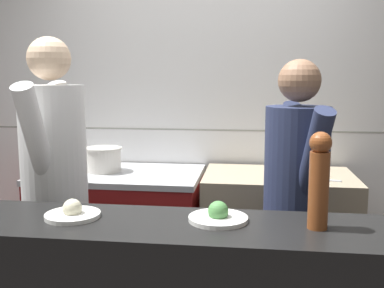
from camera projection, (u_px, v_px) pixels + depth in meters
name	position (u px, v px, depth m)	size (l,w,h in m)	color
wall_back_tiled	(208.00, 110.00, 3.46)	(8.00, 0.06, 2.60)	white
oven_range	(120.00, 231.00, 3.27)	(1.17, 0.71, 0.88)	maroon
prep_counter	(277.00, 238.00, 3.12)	(1.02, 0.65, 0.90)	gray
stock_pot	(104.00, 159.00, 3.21)	(0.26, 0.26, 0.17)	beige
mixing_bowl_steel	(294.00, 165.00, 3.11)	(0.28, 0.28, 0.11)	#B7BABF
chefs_knife	(304.00, 178.00, 2.93)	(0.39, 0.14, 0.02)	#B7BABF
plated_dish_appetiser	(73.00, 213.00, 1.84)	(0.23, 0.23, 0.08)	white
plated_dish_dessert	(218.00, 216.00, 1.80)	(0.24, 0.24, 0.08)	white
pepper_mill	(319.00, 179.00, 1.68)	(0.08, 0.08, 0.37)	brown
chef_head_cook	(55.00, 180.00, 2.50)	(0.37, 0.77, 1.77)	black
chef_sous	(295.00, 200.00, 2.36)	(0.41, 0.71, 1.64)	black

